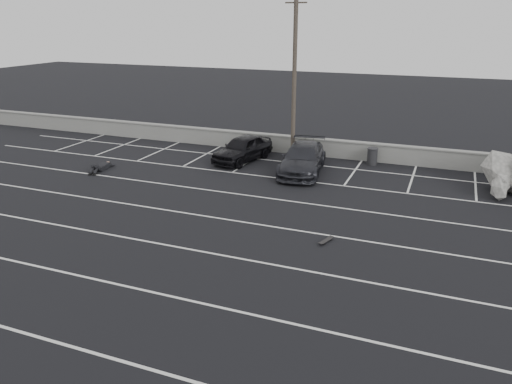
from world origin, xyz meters
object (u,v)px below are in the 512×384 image
at_px(trash_bin, 372,156).
at_px(person, 103,164).
at_px(car_left, 243,148).
at_px(utility_pole, 294,77).
at_px(skateboard, 326,241).
at_px(car_right, 303,159).

height_order(trash_bin, person, trash_bin).
height_order(car_left, person, car_left).
distance_m(utility_pole, skateboard, 12.67).
distance_m(car_right, person, 10.80).
relative_size(car_right, skateboard, 7.25).
bearing_deg(person, trash_bin, 14.49).
distance_m(car_right, trash_bin, 4.29).
relative_size(utility_pole, skateboard, 12.94).
xyz_separation_m(person, skateboard, (13.58, -4.72, -0.19)).
height_order(car_left, utility_pole, utility_pole).
bearing_deg(utility_pole, trash_bin, 1.00).
distance_m(car_left, skateboard, 11.47).
relative_size(car_right, person, 1.92).
height_order(person, skateboard, person).
distance_m(car_left, person, 7.72).
bearing_deg(utility_pole, car_right, -62.65).
relative_size(utility_pole, trash_bin, 9.68).
height_order(trash_bin, skateboard, trash_bin).
bearing_deg(trash_bin, person, -155.31).
bearing_deg(skateboard, trash_bin, 108.57).
xyz_separation_m(car_right, person, (-10.26, -3.35, -0.49)).
xyz_separation_m(car_left, person, (-6.44, -4.23, -0.47)).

